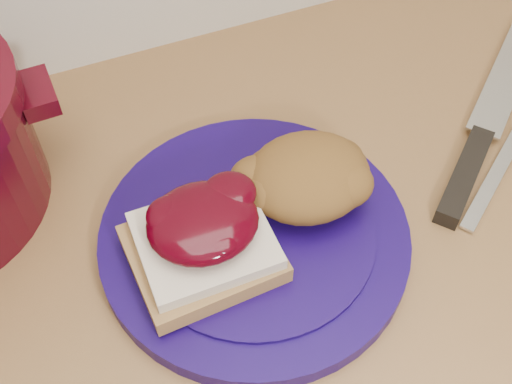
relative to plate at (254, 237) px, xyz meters
name	(u,v)px	position (x,y,z in m)	size (l,w,h in m)	color
plate	(254,237)	(0.00, 0.00, 0.00)	(0.29, 0.29, 0.02)	#130445
sandwich	(203,239)	(-0.05, -0.01, 0.04)	(0.13, 0.11, 0.06)	olive
stuffing_mound	(308,177)	(0.06, 0.02, 0.04)	(0.12, 0.10, 0.06)	brown
chef_knife	(477,146)	(0.26, 0.02, 0.00)	(0.28, 0.24, 0.02)	black
butter_knife	(500,167)	(0.27, -0.01, -0.01)	(0.19, 0.01, 0.00)	silver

